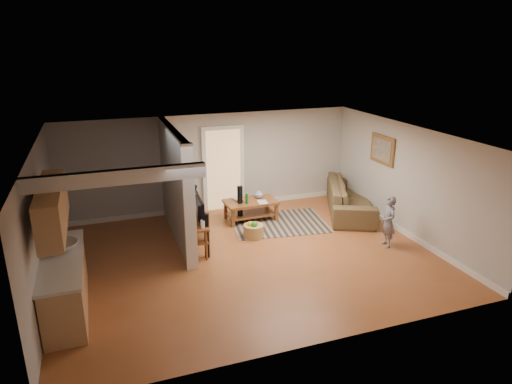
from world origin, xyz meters
TOP-DOWN VIEW (x-y plane):
  - ground at (0.00, 0.00)m, footprint 7.50×7.50m
  - room_shell at (-1.07, 0.43)m, footprint 7.54×6.02m
  - area_rug at (1.27, 1.49)m, footprint 2.47×1.94m
  - sofa at (3.30, 1.61)m, footprint 2.07×2.86m
  - coffee_table at (0.72, 1.95)m, footprint 1.28×0.77m
  - tv_console at (-0.94, 0.64)m, footprint 0.48×1.11m
  - speaker_left at (-0.80, 0.30)m, footprint 0.13×0.13m
  - speaker_right at (0.40, 1.85)m, footprint 0.12×0.12m
  - toy_basket at (0.42, 0.91)m, footprint 0.45×0.45m
  - child at (2.98, -0.48)m, footprint 0.33×0.45m
  - toddler at (-0.60, 2.52)m, footprint 0.54×0.51m

SIDE VIEW (x-z plane):
  - ground at x=0.00m, z-range 0.00..0.00m
  - sofa at x=3.30m, z-range -0.39..0.39m
  - child at x=2.98m, z-range -0.56..0.56m
  - toddler at x=-0.60m, z-range -0.44..0.44m
  - area_rug at x=1.27m, z-range 0.00..0.01m
  - toy_basket at x=0.42m, z-range -0.03..0.37m
  - coffee_table at x=0.72m, z-range 0.01..0.76m
  - speaker_right at x=0.40m, z-range 0.00..0.93m
  - speaker_left at x=-0.80m, z-range 0.00..0.95m
  - tv_console at x=-0.94m, z-range 0.15..1.09m
  - room_shell at x=-1.07m, z-range 0.20..2.72m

